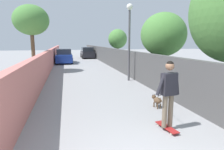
{
  "coord_description": "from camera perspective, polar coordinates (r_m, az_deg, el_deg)",
  "views": [
    {
      "loc": [
        -2.44,
        1.41,
        2.3
      ],
      "look_at": [
        4.91,
        -0.33,
        1.0
      ],
      "focal_mm": 31.08,
      "sensor_mm": 36.0,
      "label": 1
    }
  ],
  "objects": [
    {
      "name": "person_skateboarder",
      "position": [
        5.17,
        16.35,
        -3.93
      ],
      "size": [
        0.26,
        0.72,
        1.75
      ],
      "color": "#726651",
      "rests_on": "skateboard"
    },
    {
      "name": "car_near",
      "position": [
        21.85,
        -13.91,
        5.31
      ],
      "size": [
        3.87,
        1.8,
        1.54
      ],
      "color": "navy",
      "rests_on": "ground"
    },
    {
      "name": "skateboard",
      "position": [
        5.51,
        15.82,
        -14.55
      ],
      "size": [
        0.82,
        0.3,
        0.08
      ],
      "color": "maroon",
      "rests_on": "ground"
    },
    {
      "name": "tree_left_mid",
      "position": [
        15.7,
        -22.7,
        14.57
      ],
      "size": [
        2.55,
        2.55,
        4.94
      ],
      "color": "brown",
      "rests_on": "ground"
    },
    {
      "name": "tree_right_far",
      "position": [
        22.2,
        1.67,
        10.51
      ],
      "size": [
        2.09,
        2.09,
        3.7
      ],
      "color": "#473523",
      "rests_on": "ground"
    },
    {
      "name": "lamp_post",
      "position": [
        11.52,
        5.14,
        13.32
      ],
      "size": [
        0.36,
        0.36,
        4.43
      ],
      "color": "#4C4C51",
      "rests_on": "ground"
    },
    {
      "name": "ground_plane",
      "position": [
        16.66,
        -8.38,
        1.72
      ],
      "size": [
        80.0,
        80.0,
        0.0
      ],
      "primitive_type": "plane",
      "color": "gray"
    },
    {
      "name": "dog",
      "position": [
        7.05,
        13.04,
        -7.19
      ],
      "size": [
        1.95,
        0.67,
        1.06
      ],
      "color": "brown",
      "rests_on": "ground"
    },
    {
      "name": "fence_right",
      "position": [
        15.1,
        2.74,
        4.25
      ],
      "size": [
        48.0,
        0.3,
        1.71
      ],
      "primitive_type": "cube",
      "color": "#4C4C4C",
      "rests_on": "ground"
    },
    {
      "name": "tree_right_near",
      "position": [
        11.26,
        14.87,
        11.39
      ],
      "size": [
        2.49,
        2.49,
        3.89
      ],
      "color": "brown",
      "rests_on": "ground"
    },
    {
      "name": "car_far",
      "position": [
        28.21,
        -7.24,
        6.46
      ],
      "size": [
        4.16,
        1.8,
        1.54
      ],
      "color": "black",
      "rests_on": "ground"
    },
    {
      "name": "wall_left",
      "position": [
        14.58,
        -18.63,
        3.39
      ],
      "size": [
        48.0,
        0.3,
        1.62
      ],
      "primitive_type": "cube",
      "color": "#CC726B",
      "rests_on": "ground"
    }
  ]
}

